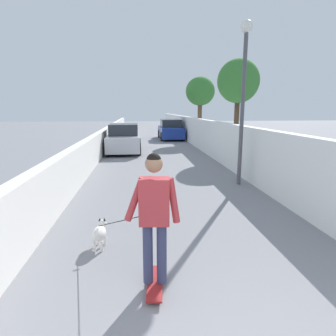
{
  "coord_description": "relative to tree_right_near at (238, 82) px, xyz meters",
  "views": [
    {
      "loc": [
        -1.64,
        0.87,
        2.34
      ],
      "look_at": [
        4.75,
        0.21,
        1.0
      ],
      "focal_mm": 30.45,
      "sensor_mm": 36.0,
      "label": 1
    }
  ],
  "objects": [
    {
      "name": "ground_plane",
      "position": [
        1.0,
        4.25,
        -3.68
      ],
      "size": [
        80.0,
        80.0,
        0.0
      ],
      "primitive_type": "plane",
      "color": "gray"
    },
    {
      "name": "wall_left",
      "position": [
        -1.0,
        7.06,
        -3.08
      ],
      "size": [
        48.0,
        0.3,
        1.21
      ],
      "primitive_type": "cube",
      "color": "silver",
      "rests_on": "ground"
    },
    {
      "name": "fence_right",
      "position": [
        -1.0,
        1.45,
        -2.8
      ],
      "size": [
        48.0,
        0.3,
        1.76
      ],
      "primitive_type": "cube",
      "color": "white",
      "rests_on": "ground"
    },
    {
      "name": "tree_right_near",
      "position": [
        0.0,
        0.0,
        0.0
      ],
      "size": [
        2.13,
        2.13,
        4.83
      ],
      "color": "#473523",
      "rests_on": "ground"
    },
    {
      "name": "tree_right_mid",
      "position": [
        6.0,
        0.67,
        -0.18
      ],
      "size": [
        2.07,
        2.07,
        4.58
      ],
      "color": "brown",
      "rests_on": "ground"
    },
    {
      "name": "lamp_post",
      "position": [
        -6.19,
        2.0,
        -0.44
      ],
      "size": [
        0.36,
        0.36,
        4.82
      ],
      "color": "#4C4C51",
      "rests_on": "ground"
    },
    {
      "name": "skateboard",
      "position": [
        -11.25,
        4.94,
        -3.61
      ],
      "size": [
        0.82,
        0.27,
        0.08
      ],
      "color": "maroon",
      "rests_on": "ground"
    },
    {
      "name": "person_skateboarder",
      "position": [
        -11.25,
        4.94,
        -2.58
      ],
      "size": [
        0.26,
        0.71,
        1.73
      ],
      "color": "#333859",
      "rests_on": "skateboard"
    },
    {
      "name": "dog",
      "position": [
        -10.01,
        5.81,
        -3.41
      ],
      "size": [
        1.53,
        1.01,
        1.06
      ],
      "color": "white",
      "rests_on": "ground"
    },
    {
      "name": "car_near",
      "position": [
        1.11,
        5.91,
        -2.97
      ],
      "size": [
        3.86,
        1.8,
        1.54
      ],
      "color": "silver",
      "rests_on": "ground"
    },
    {
      "name": "car_far",
      "position": [
        7.71,
        2.6,
        -2.97
      ],
      "size": [
        4.08,
        1.8,
        1.54
      ],
      "color": "navy",
      "rests_on": "ground"
    }
  ]
}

